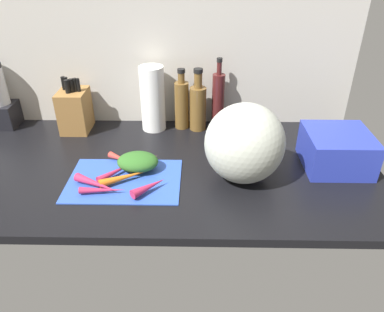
{
  "coord_description": "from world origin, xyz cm",
  "views": [
    {
      "loc": [
        18.72,
        -117.02,
        72.91
      ],
      "look_at": [
        16.78,
        -10.68,
        9.7
      ],
      "focal_mm": 34.54,
      "sensor_mm": 36.0,
      "label": 1
    }
  ],
  "objects_px": {
    "carrot_1": "(149,187)",
    "bottle_1": "(198,106)",
    "carrot_5": "(96,184)",
    "carrot_2": "(143,159)",
    "dish_rack": "(336,150)",
    "cutting_board": "(124,180)",
    "carrot_0": "(120,158)",
    "paper_towel_roll": "(153,99)",
    "bottle_2": "(218,100)",
    "carrot_6": "(102,190)",
    "carrot_3": "(116,172)",
    "winter_squash": "(245,144)",
    "bottle_0": "(182,104)",
    "carrot_4": "(124,177)",
    "knife_block": "(75,110)"
  },
  "relations": [
    {
      "from": "carrot_1",
      "to": "bottle_1",
      "type": "xyz_separation_m",
      "value": [
        0.16,
        0.48,
        0.08
      ]
    },
    {
      "from": "carrot_5",
      "to": "bottle_1",
      "type": "distance_m",
      "value": 0.58
    },
    {
      "from": "carrot_2",
      "to": "dish_rack",
      "type": "bearing_deg",
      "value": 0.53
    },
    {
      "from": "cutting_board",
      "to": "carrot_0",
      "type": "distance_m",
      "value": 0.13
    },
    {
      "from": "carrot_1",
      "to": "carrot_2",
      "type": "height_order",
      "value": "carrot_1"
    },
    {
      "from": "carrot_1",
      "to": "paper_towel_roll",
      "type": "distance_m",
      "value": 0.49
    },
    {
      "from": "paper_towel_roll",
      "to": "bottle_2",
      "type": "relative_size",
      "value": 0.9
    },
    {
      "from": "carrot_0",
      "to": "cutting_board",
      "type": "bearing_deg",
      "value": -73.66
    },
    {
      "from": "carrot_0",
      "to": "bottle_1",
      "type": "height_order",
      "value": "bottle_1"
    },
    {
      "from": "carrot_2",
      "to": "dish_rack",
      "type": "distance_m",
      "value": 0.71
    },
    {
      "from": "carrot_1",
      "to": "carrot_6",
      "type": "distance_m",
      "value": 0.15
    },
    {
      "from": "carrot_3",
      "to": "carrot_0",
      "type": "bearing_deg",
      "value": 90.3
    },
    {
      "from": "bottle_2",
      "to": "dish_rack",
      "type": "distance_m",
      "value": 0.53
    },
    {
      "from": "carrot_6",
      "to": "winter_squash",
      "type": "distance_m",
      "value": 0.49
    },
    {
      "from": "carrot_6",
      "to": "carrot_1",
      "type": "bearing_deg",
      "value": 5.72
    },
    {
      "from": "carrot_2",
      "to": "carrot_6",
      "type": "bearing_deg",
      "value": -118.42
    },
    {
      "from": "winter_squash",
      "to": "paper_towel_roll",
      "type": "bearing_deg",
      "value": 132.08
    },
    {
      "from": "carrot_1",
      "to": "winter_squash",
      "type": "xyz_separation_m",
      "value": [
        0.31,
        0.09,
        0.11
      ]
    },
    {
      "from": "cutting_board",
      "to": "carrot_6",
      "type": "relative_size",
      "value": 2.6
    },
    {
      "from": "carrot_0",
      "to": "winter_squash",
      "type": "height_order",
      "value": "winter_squash"
    },
    {
      "from": "carrot_5",
      "to": "winter_squash",
      "type": "xyz_separation_m",
      "value": [
        0.49,
        0.08,
        0.11
      ]
    },
    {
      "from": "carrot_5",
      "to": "bottle_0",
      "type": "bearing_deg",
      "value": 60.99
    },
    {
      "from": "bottle_2",
      "to": "carrot_6",
      "type": "bearing_deg",
      "value": -127.4
    },
    {
      "from": "carrot_5",
      "to": "carrot_3",
      "type": "bearing_deg",
      "value": 58.08
    },
    {
      "from": "carrot_1",
      "to": "carrot_6",
      "type": "height_order",
      "value": "carrot_1"
    },
    {
      "from": "paper_towel_roll",
      "to": "dish_rack",
      "type": "xyz_separation_m",
      "value": [
        0.7,
        -0.29,
        -0.07
      ]
    },
    {
      "from": "carrot_3",
      "to": "paper_towel_roll",
      "type": "relative_size",
      "value": 0.53
    },
    {
      "from": "carrot_5",
      "to": "bottle_1",
      "type": "relative_size",
      "value": 0.63
    },
    {
      "from": "carrot_2",
      "to": "paper_towel_roll",
      "type": "height_order",
      "value": "paper_towel_roll"
    },
    {
      "from": "carrot_4",
      "to": "paper_towel_roll",
      "type": "height_order",
      "value": "paper_towel_roll"
    },
    {
      "from": "winter_squash",
      "to": "bottle_2",
      "type": "bearing_deg",
      "value": 99.74
    },
    {
      "from": "cutting_board",
      "to": "knife_block",
      "type": "distance_m",
      "value": 0.49
    },
    {
      "from": "carrot_0",
      "to": "carrot_5",
      "type": "height_order",
      "value": "carrot_5"
    },
    {
      "from": "carrot_5",
      "to": "winter_squash",
      "type": "relative_size",
      "value": 0.62
    },
    {
      "from": "carrot_2",
      "to": "paper_towel_roll",
      "type": "relative_size",
      "value": 0.42
    },
    {
      "from": "carrot_3",
      "to": "bottle_1",
      "type": "bearing_deg",
      "value": 53.37
    },
    {
      "from": "carrot_1",
      "to": "bottle_0",
      "type": "relative_size",
      "value": 0.49
    },
    {
      "from": "paper_towel_roll",
      "to": "bottle_0",
      "type": "bearing_deg",
      "value": 7.07
    },
    {
      "from": "cutting_board",
      "to": "bottle_0",
      "type": "relative_size",
      "value": 1.47
    },
    {
      "from": "carrot_6",
      "to": "paper_towel_roll",
      "type": "distance_m",
      "value": 0.52
    },
    {
      "from": "bottle_2",
      "to": "dish_rack",
      "type": "relative_size",
      "value": 1.33
    },
    {
      "from": "bottle_1",
      "to": "carrot_1",
      "type": "bearing_deg",
      "value": -108.24
    },
    {
      "from": "paper_towel_roll",
      "to": "bottle_0",
      "type": "relative_size",
      "value": 1.05
    },
    {
      "from": "cutting_board",
      "to": "dish_rack",
      "type": "distance_m",
      "value": 0.77
    },
    {
      "from": "knife_block",
      "to": "carrot_0",
      "type": "bearing_deg",
      "value": -48.9
    },
    {
      "from": "carrot_1",
      "to": "carrot_4",
      "type": "distance_m",
      "value": 0.11
    },
    {
      "from": "carrot_0",
      "to": "carrot_6",
      "type": "relative_size",
      "value": 0.69
    },
    {
      "from": "carrot_5",
      "to": "carrot_1",
      "type": "bearing_deg",
      "value": -4.9
    },
    {
      "from": "carrot_0",
      "to": "bottle_1",
      "type": "distance_m",
      "value": 0.42
    },
    {
      "from": "carrot_2",
      "to": "winter_squash",
      "type": "relative_size",
      "value": 0.42
    }
  ]
}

